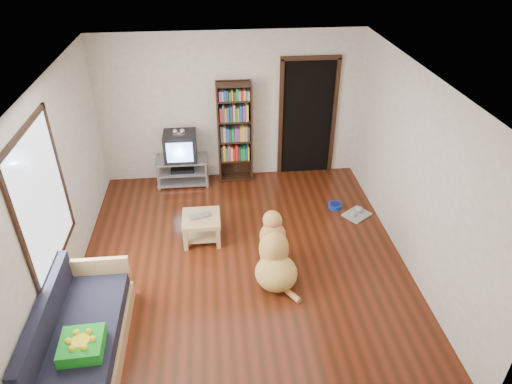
{
  "coord_description": "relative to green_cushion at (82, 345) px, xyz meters",
  "views": [
    {
      "loc": [
        -0.32,
        -4.92,
        4.23
      ],
      "look_at": [
        0.22,
        0.38,
        0.9
      ],
      "focal_mm": 32.0,
      "sensor_mm": 36.0,
      "label": 1
    }
  ],
  "objects": [
    {
      "name": "grey_rag",
      "position": [
        3.67,
        2.62,
        -0.48
      ],
      "size": [
        0.51,
        0.49,
        0.03
      ],
      "primitive_type": "cube",
      "rotation": [
        0.0,
        0.0,
        0.62
      ],
      "color": "#A0A0A0",
      "rests_on": "ground"
    },
    {
      "name": "crt_tv",
      "position": [
        0.85,
        3.96,
        0.25
      ],
      "size": [
        0.55,
        0.52,
        0.58
      ],
      "color": "black",
      "rests_on": "tv_stand"
    },
    {
      "name": "wall_front",
      "position": [
        1.75,
        -0.81,
        0.81
      ],
      "size": [
        4.5,
        0.0,
        4.5
      ],
      "primitive_type": "plane",
      "rotation": [
        -1.57,
        0.0,
        0.0
      ],
      "color": "silver",
      "rests_on": "ground"
    },
    {
      "name": "wall_back",
      "position": [
        1.75,
        4.19,
        0.81
      ],
      "size": [
        4.5,
        0.0,
        4.5
      ],
      "primitive_type": "plane",
      "rotation": [
        1.57,
        0.0,
        0.0
      ],
      "color": "silver",
      "rests_on": "ground"
    },
    {
      "name": "sofa",
      "position": [
        -0.12,
        0.31,
        -0.23
      ],
      "size": [
        0.8,
        1.8,
        0.8
      ],
      "color": "tan",
      "rests_on": "ground"
    },
    {
      "name": "wall_right",
      "position": [
        4.0,
        1.69,
        0.81
      ],
      "size": [
        0.0,
        5.0,
        5.0
      ],
      "primitive_type": "plane",
      "rotation": [
        1.57,
        0.0,
        -1.57
      ],
      "color": "silver",
      "rests_on": "ground"
    },
    {
      "name": "dog",
      "position": [
        2.15,
        1.37,
        -0.16
      ],
      "size": [
        0.57,
        1.08,
        0.89
      ],
      "color": "tan",
      "rests_on": "ground"
    },
    {
      "name": "green_cushion",
      "position": [
        0.0,
        0.0,
        0.0
      ],
      "size": [
        0.44,
        0.44,
        0.14
      ],
      "primitive_type": "cube",
      "rotation": [
        0.0,
        0.0,
        0.04
      ],
      "color": "#1B951D",
      "rests_on": "sofa"
    },
    {
      "name": "ceiling",
      "position": [
        1.75,
        1.69,
        2.11
      ],
      "size": [
        5.0,
        5.0,
        0.0
      ],
      "primitive_type": "plane",
      "rotation": [
        3.14,
        0.0,
        0.0
      ],
      "color": "white",
      "rests_on": "ground"
    },
    {
      "name": "laptop",
      "position": [
        1.18,
        2.23,
        -0.08
      ],
      "size": [
        0.36,
        0.29,
        0.02
      ],
      "primitive_type": "imported",
      "rotation": [
        0.0,
        0.0,
        0.31
      ],
      "color": "silver",
      "rests_on": "coffee_table"
    },
    {
      "name": "dog_bowl",
      "position": [
        3.37,
        2.87,
        -0.45
      ],
      "size": [
        0.22,
        0.22,
        0.08
      ],
      "primitive_type": "cylinder",
      "color": "navy",
      "rests_on": "ground"
    },
    {
      "name": "window",
      "position": [
        -0.48,
        1.19,
        1.01
      ],
      "size": [
        0.03,
        1.46,
        1.7
      ],
      "color": "white",
      "rests_on": "wall_left"
    },
    {
      "name": "doorway",
      "position": [
        3.1,
        4.17,
        0.63
      ],
      "size": [
        1.03,
        0.05,
        2.19
      ],
      "color": "black",
      "rests_on": "wall_back"
    },
    {
      "name": "wall_left",
      "position": [
        -0.5,
        1.69,
        0.81
      ],
      "size": [
        0.0,
        5.0,
        5.0
      ],
      "primitive_type": "plane",
      "rotation": [
        1.57,
        0.0,
        1.57
      ],
      "color": "silver",
      "rests_on": "ground"
    },
    {
      "name": "bookshelf",
      "position": [
        1.8,
        4.03,
        0.51
      ],
      "size": [
        0.6,
        0.3,
        1.8
      ],
      "color": "black",
      "rests_on": "ground"
    },
    {
      "name": "ground",
      "position": [
        1.75,
        1.69,
        -0.49
      ],
      "size": [
        5.0,
        5.0,
        0.0
      ],
      "primitive_type": "plane",
      "color": "#511C0D",
      "rests_on": "ground"
    },
    {
      "name": "tv_stand",
      "position": [
        0.85,
        3.94,
        -0.22
      ],
      "size": [
        0.9,
        0.45,
        0.5
      ],
      "color": "#99999E",
      "rests_on": "ground"
    },
    {
      "name": "coffee_table",
      "position": [
        1.18,
        2.26,
        -0.21
      ],
      "size": [
        0.55,
        0.55,
        0.4
      ],
      "color": "tan",
      "rests_on": "ground"
    }
  ]
}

